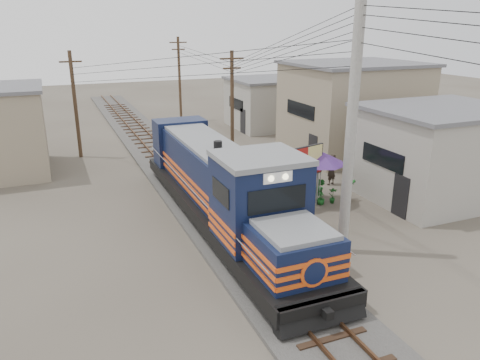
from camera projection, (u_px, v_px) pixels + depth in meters
name	position (u px, v px, depth m)	size (l,w,h in m)	color
ground	(257.00, 262.00, 17.81)	(120.00, 120.00, 0.00)	#473F35
ballast	(184.00, 182.00, 26.55)	(3.60, 70.00, 0.16)	#595651
track	(184.00, 179.00, 26.50)	(1.15, 70.00, 0.12)	#51331E
locomotive	(223.00, 188.00, 20.40)	(3.06, 16.67, 4.13)	black
utility_pole_main	(351.00, 128.00, 17.04)	(0.40, 0.40, 10.00)	#9E9B93
wooden_pole_mid	(232.00, 103.00, 30.54)	(1.60, 0.24, 7.00)	#4C3826
wooden_pole_far	(179.00, 77.00, 42.84)	(1.60, 0.24, 7.50)	#4C3826
wooden_pole_left	(75.00, 103.00, 30.63)	(1.60, 0.24, 7.00)	#4C3826
power_lines	(184.00, 46.00, 22.80)	(9.65, 19.00, 3.30)	black
shophouse_front	(438.00, 153.00, 23.83)	(7.35, 6.30, 4.70)	#9A968C
shophouse_mid	(352.00, 109.00, 31.84)	(8.40, 7.35, 6.20)	gray
shophouse_back	(268.00, 103.00, 40.39)	(6.30, 6.30, 4.20)	#9A968C
billboard	(307.00, 163.00, 22.22)	(1.99, 0.66, 3.15)	#99999E
market_umbrella	(322.00, 158.00, 22.95)	(2.43, 2.43, 2.66)	black
vendor	(331.00, 169.00, 26.05)	(0.65, 0.42, 1.77)	black
plant_nursery	(291.00, 192.00, 23.90)	(3.51, 3.31, 1.09)	#17531D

